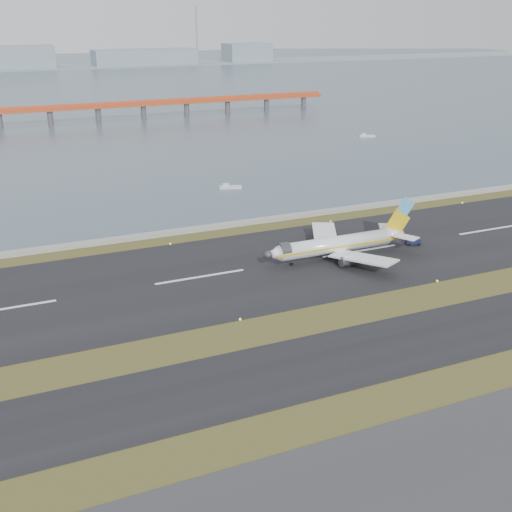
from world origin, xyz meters
name	(u,v)px	position (x,y,z in m)	size (l,w,h in m)	color
ground	(256,338)	(0.00, 0.00, 0.00)	(1000.00, 1000.00, 0.00)	#394418
taxiway_strip	(287,371)	(0.00, -12.00, 0.05)	(1000.00, 18.00, 0.10)	black
runway_strip	(200,277)	(0.00, 30.00, 0.05)	(1000.00, 45.00, 0.10)	black
seawall	(162,234)	(0.00, 60.00, 0.50)	(1000.00, 2.50, 1.00)	gray
bay_water	(23,84)	(0.00, 460.00, 0.00)	(1400.00, 800.00, 1.30)	#435360
red_pier	(98,107)	(20.00, 250.00, 7.28)	(260.00, 5.00, 10.20)	#BF4720
far_shoreline	(22,62)	(13.62, 620.00, 6.07)	(1400.00, 80.00, 60.50)	gray
airliner	(341,244)	(33.47, 28.04, 3.46)	(38.52, 32.89, 12.80)	white
pushback_tug	(413,241)	(54.29, 28.62, 1.07)	(3.90, 3.00, 2.21)	#131936
workboat_near	(230,187)	(32.90, 96.44, 0.54)	(7.39, 4.33, 1.71)	silver
workboat_far	(367,136)	(123.55, 156.47, 0.55)	(7.51, 4.99, 1.75)	silver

